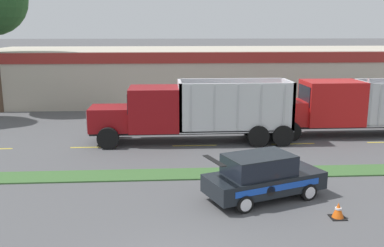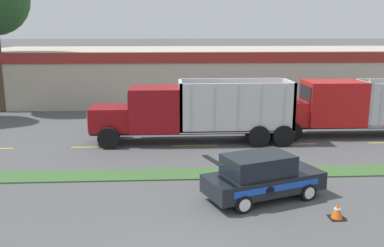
{
  "view_description": "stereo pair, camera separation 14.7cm",
  "coord_description": "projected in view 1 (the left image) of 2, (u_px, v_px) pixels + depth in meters",
  "views": [
    {
      "loc": [
        -0.29,
        -9.43,
        6.1
      ],
      "look_at": [
        0.9,
        9.01,
        2.05
      ],
      "focal_mm": 40.0,
      "sensor_mm": 36.0,
      "label": 1
    },
    {
      "loc": [
        -0.14,
        -9.44,
        6.1
      ],
      "look_at": [
        0.9,
        9.01,
        2.05
      ],
      "focal_mm": 40.0,
      "sensor_mm": 36.0,
      "label": 2
    }
  ],
  "objects": [
    {
      "name": "centre_line_3",
      "position": [
        93.0,
        147.0,
        22.7
      ],
      "size": [
        2.4,
        0.14,
        0.01
      ],
      "primitive_type": "cube",
      "color": "yellow",
      "rests_on": "ground_plane"
    },
    {
      "name": "dump_truck_trail",
      "position": [
        174.0,
        113.0,
        23.44
      ],
      "size": [
        10.99,
        2.77,
        3.39
      ],
      "color": "black",
      "rests_on": "ground_plane"
    },
    {
      "name": "rally_car",
      "position": [
        263.0,
        176.0,
        15.65
      ],
      "size": [
        4.73,
        3.22,
        1.73
      ],
      "color": "black",
      "rests_on": "ground_plane"
    },
    {
      "name": "centre_line_5",
      "position": [
        293.0,
        144.0,
        23.38
      ],
      "size": [
        2.4,
        0.14,
        0.01
      ],
      "primitive_type": "cube",
      "color": "yellow",
      "rests_on": "ground_plane"
    },
    {
      "name": "centre_line_4",
      "position": [
        195.0,
        145.0,
        23.04
      ],
      "size": [
        2.4,
        0.14,
        0.01
      ],
      "primitive_type": "cube",
      "color": "yellow",
      "rests_on": "ground_plane"
    },
    {
      "name": "dump_truck_lead",
      "position": [
        350.0,
        108.0,
        25.0
      ],
      "size": [
        11.77,
        2.66,
        3.45
      ],
      "color": "black",
      "rests_on": "ground_plane"
    },
    {
      "name": "store_building_backdrop",
      "position": [
        213.0,
        73.0,
        38.89
      ],
      "size": [
        39.33,
        12.1,
        4.46
      ],
      "color": "#BCB29E",
      "rests_on": "ground_plane"
    },
    {
      "name": "traffic_cone",
      "position": [
        338.0,
        211.0,
        14.12
      ],
      "size": [
        0.5,
        0.5,
        0.54
      ],
      "color": "black",
      "rests_on": "ground_plane"
    },
    {
      "name": "grass_verge",
      "position": [
        172.0,
        174.0,
        18.36
      ],
      "size": [
        120.0,
        1.43,
        0.06
      ],
      "primitive_type": "cube",
      "color": "#3D6633",
      "rests_on": "ground_plane"
    }
  ]
}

